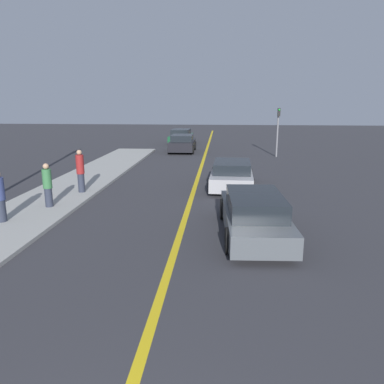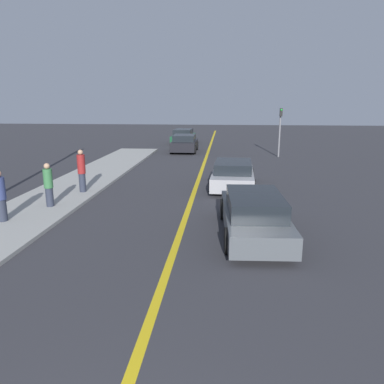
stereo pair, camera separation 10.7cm
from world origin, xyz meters
name	(u,v)px [view 1 (the left image)]	position (x,y,z in m)	size (l,w,h in m)	color
road_center_line	(198,176)	(0.00, 18.00, 0.00)	(0.20, 60.00, 0.01)	gold
sidewalk_left	(67,190)	(-5.55, 14.03, 0.06)	(2.97, 28.06, 0.12)	#9E9E99
car_near_right_lane	(254,215)	(2.20, 9.23, 0.63)	(2.04, 4.79, 1.29)	#4C5156
car_ahead_center	(232,174)	(1.69, 15.48, 0.60)	(2.08, 4.36, 1.23)	#9E9EA3
car_far_distant	(182,144)	(-1.82, 27.31, 0.65)	(1.96, 3.84, 1.33)	black
car_parked_left_lot	(181,137)	(-2.51, 32.78, 0.64)	(2.02, 4.39, 1.35)	#144728
pedestrian_far_standing	(48,185)	(-5.07, 11.32, 0.92)	(0.32, 0.32, 1.60)	#282D3D
pedestrian_by_sign	(80,171)	(-4.70, 13.60, 1.03)	(0.33, 0.33, 1.80)	#282D3D
traffic_light	(278,127)	(5.08, 25.26, 2.11)	(0.18, 0.40, 3.38)	slate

